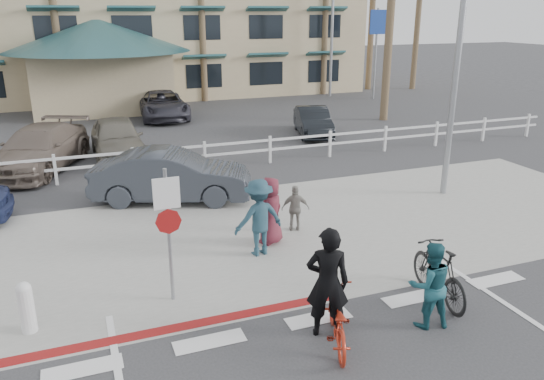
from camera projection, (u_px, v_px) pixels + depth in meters
name	position (u px, v px, depth m)	size (l,w,h in m)	color
ground	(334.00, 337.00, 8.94)	(140.00, 140.00, 0.00)	#333335
sidewalk_plaza	(249.00, 236.00, 12.92)	(22.00, 7.00, 0.01)	gray
cross_street	(209.00, 188.00, 16.46)	(40.00, 5.00, 0.01)	#333335
parking_lot	(158.00, 128.00, 24.88)	(50.00, 16.00, 0.01)	#333335
curb_red	(143.00, 335.00, 8.99)	(7.00, 0.25, 0.02)	maroon
rail_fence	(208.00, 155.00, 18.24)	(29.40, 0.16, 1.00)	silver
building	(150.00, 4.00, 35.25)	(28.00, 16.00, 11.30)	tan
sign_post	(169.00, 229.00, 9.65)	(0.50, 0.10, 2.90)	gray
bollard_0	(26.00, 307.00, 8.94)	(0.26, 0.26, 0.95)	silver
streetlight_0	(460.00, 39.00, 14.55)	(0.60, 2.00, 9.00)	gray
streetlight_1	(332.00, 19.00, 32.71)	(0.60, 2.00, 9.50)	gray
info_sign	(376.00, 53.00, 32.23)	(1.20, 0.16, 5.60)	navy
bike_red	(337.00, 319.00, 8.64)	(0.60, 1.72, 0.90)	maroon
rider_red	(327.00, 283.00, 8.72)	(0.71, 0.47, 1.96)	black
bike_black	(439.00, 273.00, 9.94)	(0.53, 1.87, 1.12)	black
rider_black	(430.00, 285.00, 9.04)	(0.76, 0.59, 1.57)	#1A4F5A
pedestrian_a	(259.00, 218.00, 11.73)	(1.14, 0.66, 1.76)	#203E4C
pedestrian_child	(295.00, 209.00, 13.09)	(0.69, 0.29, 1.18)	gray
pedestrian_b	(270.00, 211.00, 12.32)	(0.79, 0.51, 1.62)	maroon
car_white_sedan	(172.00, 176.00, 15.17)	(1.57, 4.49, 1.48)	#2D3239
lot_car_1	(39.00, 149.00, 18.15)	(2.08, 5.10, 1.48)	#6E5F55
lot_car_2	(117.00, 138.00, 19.65)	(1.77, 4.39, 1.50)	#625E53
lot_car_3	(313.00, 121.00, 23.28)	(1.30, 3.73, 1.23)	black
lot_car_5	(163.00, 105.00, 26.98)	(2.28, 4.94, 1.37)	#33323C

